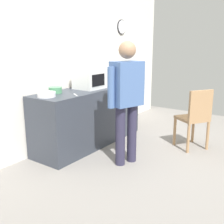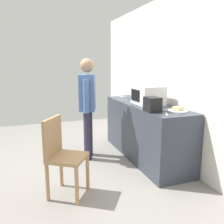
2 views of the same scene
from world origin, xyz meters
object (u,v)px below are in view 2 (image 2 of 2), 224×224
Objects in this scene: fork_utensil at (123,100)px; person_standing at (88,101)px; salad_bowl at (138,96)px; microwave at (148,95)px; sandwich_plate at (178,110)px; wooden_chair at (61,153)px; toaster at (152,104)px; spoon_utensil at (167,114)px; cereal_bowl at (127,95)px.

person_standing is (0.22, -0.70, 0.04)m from fork_utensil.
fork_utensil is (0.06, -0.33, -0.04)m from salad_bowl.
microwave is at bearing -11.80° from salad_bowl.
sandwich_plate reaches higher than wooden_chair.
sandwich_plate is 1.64m from wooden_chair.
microwave is 0.67m from salad_bowl.
person_standing is 1.26m from wooden_chair.
salad_bowl is 2.13m from wooden_chair.
sandwich_plate is at bearing 71.74° from toaster.
spoon_utensil is at bearing -63.27° from sandwich_plate.
fork_utensil is 0.74m from person_standing.
person_standing is 1.73× the size of wooden_chair.
salad_bowl is (-1.30, 0.02, 0.02)m from sandwich_plate.
sandwich_plate reaches higher than fork_utensil.
salad_bowl reaches higher than fork_utensil.
toaster reaches higher than wooden_chair.
toaster is (-0.11, -0.33, 0.08)m from sandwich_plate.
cereal_bowl is 1.12× the size of toaster.
microwave is 2.94× the size of spoon_utensil.
fork_utensil is 1.37m from spoon_utensil.
sandwich_plate is 0.29× the size of wooden_chair.
salad_bowl is 0.77× the size of cereal_bowl.
cereal_bowl is 1.44× the size of fork_utensil.
toaster reaches higher than salad_bowl.
sandwich_plate is 1.57m from cereal_bowl.
microwave is at bearing -170.30° from sandwich_plate.
fork_utensil is (-1.13, 0.02, -0.10)m from toaster.
cereal_bowl reaches higher than wooden_chair.
sandwich_plate is at bearing 9.70° from microwave.
cereal_bowl is at bearing 174.42° from spoon_utensil.
fork_utensil is at bearing -80.20° from salad_bowl.
wooden_chair reaches higher than fork_utensil.
cereal_bowl is (-0.27, -0.11, -0.01)m from salad_bowl.
sandwich_plate and cereal_bowl have the same top height.
toaster is 0.13× the size of person_standing.
person_standing reaches higher than salad_bowl.
salad_bowl is 0.20× the size of wooden_chair.
salad_bowl reaches higher than spoon_utensil.
person_standing reaches higher than toaster.
spoon_utensil is (0.24, 0.07, -0.10)m from toaster.
salad_bowl is 1.11× the size of fork_utensil.
wooden_chair is at bearing -43.37° from cereal_bowl.
microwave reaches higher than cereal_bowl.
salad_bowl is 0.34m from fork_utensil.
toaster is at bearing -21.82° from microwave.
spoon_utensil is at bearing 17.44° from toaster.
person_standing is at bearing 150.78° from wooden_chair.
toaster is at bearing -9.37° from cereal_bowl.
sandwich_plate is at bearing 13.88° from fork_utensil.
cereal_bowl is (-0.91, 0.02, -0.12)m from microwave.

